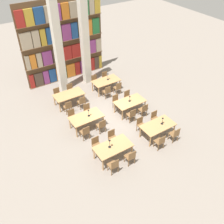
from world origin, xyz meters
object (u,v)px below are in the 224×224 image
Objects in this scene: reading_table_4 at (69,95)px; reading_table_5 at (106,82)px; chair_1 at (96,144)px; reading_table_1 at (158,126)px; desk_lamp_1 at (163,120)px; reading_table_0 at (113,148)px; reading_table_3 at (130,102)px; chair_6 at (175,134)px; reading_table_2 at (86,118)px; desk_lamp_3 at (130,98)px; chair_2 at (130,157)px; chair_10 at (101,125)px; chair_21 at (95,81)px; chair_9 at (72,116)px; chair_20 at (107,91)px; chair_0 at (114,165)px; chair_8 at (85,132)px; chair_12 at (131,115)px; chair_4 at (160,142)px; chair_14 at (143,110)px; chair_16 at (68,107)px; chair_11 at (88,110)px; desk_lamp_2 at (89,112)px; chair_3 at (113,137)px; chair_7 at (155,118)px; chair_15 at (128,97)px; chair_19 at (71,90)px; pillar_left at (58,48)px; chair_18 at (82,102)px; chair_13 at (116,101)px; chair_22 at (118,88)px; desk_lamp_0 at (110,142)px; pillar_center at (85,41)px.

reading_table_5 is (2.76, 0.13, 0.00)m from reading_table_4.
chair_1 is at bearing -97.49° from reading_table_4.
desk_lamp_1 is at bearing -7.49° from reading_table_1.
reading_table_0 is 3.77m from reading_table_3.
chair_6 is 0.49× the size of reading_table_2.
desk_lamp_3 is (-0.51, 3.30, 0.54)m from chair_6.
reading_table_4 is (-0.37, 5.91, 0.20)m from chair_2.
reading_table_0 is 1.94m from chair_10.
chair_21 reaches higher than reading_table_5.
chair_9 is 1.00× the size of chair_20.
chair_0 is 4.20m from chair_9.
chair_8 is at bearing 145.31° from chair_6.
chair_0 is at bearing -138.59° from chair_12.
chair_0 is 1.00× the size of chair_2.
chair_4 is 1.00× the size of chair_10.
chair_14 is 1.00× the size of chair_16.
chair_14 is 0.49× the size of reading_table_4.
chair_11 is at bearing 124.06° from chair_6.
chair_2 and chair_11 have the same top height.
desk_lamp_2 is (-3.17, 3.40, 0.58)m from chair_6.
chair_3 is 1.00× the size of chair_14.
chair_15 is (-0.07, 2.50, 0.00)m from chair_7.
chair_16 is at bearing 100.58° from reading_table_2.
chair_6 is 4.05m from chair_15.
chair_19 is (0.09, 6.69, 0.00)m from chair_2.
chair_3 is at bearing -90.33° from pillar_left.
chair_15 is (0.86, 1.55, 0.00)m from chair_12.
chair_3 is at bearing 139.79° from chair_4.
chair_18 is at bearing -91.39° from chair_3.
chair_6 and chair_11 have the same top height.
chair_13 is at bearing -30.92° from chair_18.
chair_10 is 3.85m from chair_22.
desk_lamp_1 is 0.50× the size of chair_9.
chair_9 is at bearing 123.93° from chair_4.
desk_lamp_3 is (2.32, 1.76, 0.54)m from chair_3.
desk_lamp_1 is 6.13m from chair_21.
chair_3 is at bearing -79.58° from desk_lamp_2.
chair_12 reaches higher than reading_table_0.
desk_lamp_3 is 2.94m from chair_18.
chair_11 is at bearing -49.25° from chair_16.
chair_19 is at bearing 84.60° from reading_table_0.
chair_2 is 7.10m from chair_21.
desk_lamp_0 is 4.37m from chair_16.
chair_0 is 1.00× the size of chair_19.
chair_20 is at bearing 88.44° from chair_4.
chair_8 is 3.21m from chair_13.
chair_14 is 0.49× the size of reading_table_5.
chair_1 is at bearing 34.08° from chair_15.
chair_4 is 5.35m from chair_22.
desk_lamp_1 is at bearing -84.35° from pillar_center.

